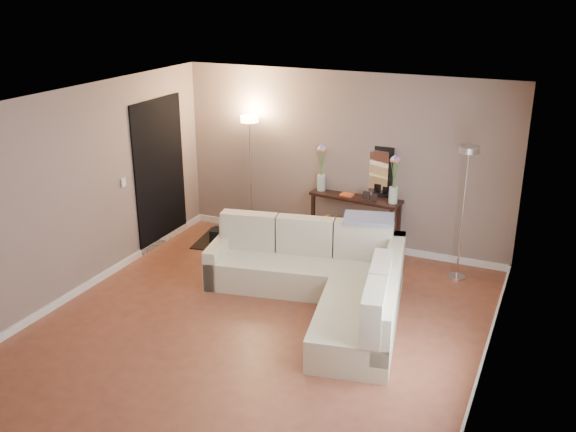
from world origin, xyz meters
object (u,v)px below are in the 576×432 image
at_px(sectional_sofa, 325,279).
at_px(console_table, 350,219).
at_px(floor_lamp_unlit, 466,187).
at_px(floor_lamp_lit, 250,152).

xyz_separation_m(sectional_sofa, console_table, (-0.29, 1.77, 0.14)).
relative_size(sectional_sofa, console_table, 2.10).
distance_m(sectional_sofa, floor_lamp_unlit, 2.18).
relative_size(floor_lamp_lit, floor_lamp_unlit, 1.03).
distance_m(floor_lamp_lit, floor_lamp_unlit, 3.27).
xyz_separation_m(console_table, floor_lamp_unlit, (1.67, -0.38, 0.82)).
relative_size(sectional_sofa, floor_lamp_lit, 1.54).
xyz_separation_m(sectional_sofa, floor_lamp_lit, (-1.87, 1.67, 1.01)).
bearing_deg(console_table, floor_lamp_unlit, -12.78).
bearing_deg(floor_lamp_unlit, floor_lamp_lit, 175.03).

